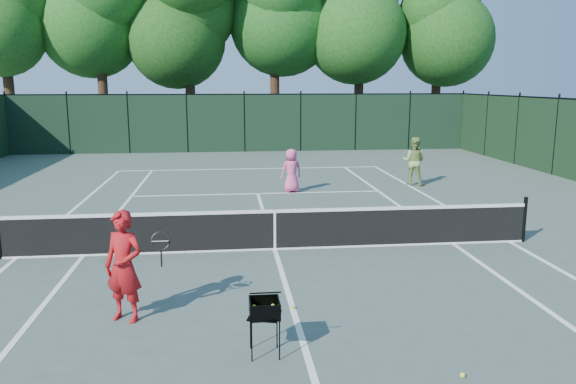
{
  "coord_description": "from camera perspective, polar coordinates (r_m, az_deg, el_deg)",
  "views": [
    {
      "loc": [
        -1.05,
        -11.91,
        3.65
      ],
      "look_at": [
        0.41,
        1.0,
        1.1
      ],
      "focal_mm": 35.0,
      "sensor_mm": 36.0,
      "label": 1
    }
  ],
  "objects": [
    {
      "name": "ground",
      "position": [
        12.5,
        -1.35,
        -5.87
      ],
      "size": [
        90.0,
        90.0,
        0.0
      ],
      "primitive_type": "plane",
      "color": "#46554C",
      "rests_on": "ground"
    },
    {
      "name": "sideline_doubles_left",
      "position": [
        13.22,
        -25.89,
        -6.05
      ],
      "size": [
        0.1,
        23.77,
        0.01
      ],
      "primitive_type": "cube",
      "color": "white",
      "rests_on": "ground"
    },
    {
      "name": "sideline_doubles_right",
      "position": [
        14.07,
        21.59,
        -4.72
      ],
      "size": [
        0.1,
        23.77,
        0.01
      ],
      "primitive_type": "cube",
      "color": "white",
      "rests_on": "ground"
    },
    {
      "name": "sideline_singles_left",
      "position": [
        12.83,
        -20.09,
        -6.11
      ],
      "size": [
        0.1,
        23.77,
        0.01
      ],
      "primitive_type": "cube",
      "color": "white",
      "rests_on": "ground"
    },
    {
      "name": "sideline_singles_right",
      "position": [
        13.48,
        16.42,
        -5.05
      ],
      "size": [
        0.1,
        23.77,
        0.01
      ],
      "primitive_type": "cube",
      "color": "white",
      "rests_on": "ground"
    },
    {
      "name": "baseline_far",
      "position": [
        24.1,
        -3.86,
        2.37
      ],
      "size": [
        10.97,
        0.1,
        0.01
      ],
      "primitive_type": "cube",
      "color": "white",
      "rests_on": "ground"
    },
    {
      "name": "service_line_far",
      "position": [
        18.7,
        -3.09,
        -0.16
      ],
      "size": [
        8.23,
        0.1,
        0.01
      ],
      "primitive_type": "cube",
      "color": "white",
      "rests_on": "ground"
    },
    {
      "name": "center_service_line",
      "position": [
        12.5,
        -1.35,
        -5.86
      ],
      "size": [
        0.1,
        12.8,
        0.01
      ],
      "primitive_type": "cube",
      "color": "white",
      "rests_on": "ground"
    },
    {
      "name": "tennis_net",
      "position": [
        12.37,
        -1.36,
        -3.76
      ],
      "size": [
        11.69,
        0.09,
        1.06
      ],
      "color": "black",
      "rests_on": "ground"
    },
    {
      "name": "fence_far",
      "position": [
        30.01,
        -4.44,
        6.96
      ],
      "size": [
        24.0,
        0.05,
        3.0
      ],
      "primitive_type": "cube",
      "color": "black",
      "rests_on": "ground"
    },
    {
      "name": "tree_2",
      "position": [
        34.01,
        -10.16,
        17.82
      ],
      "size": [
        6.0,
        6.0,
        12.4
      ],
      "color": "black",
      "rests_on": "ground"
    },
    {
      "name": "tree_4",
      "position": [
        34.76,
        7.41,
        18.44
      ],
      "size": [
        6.2,
        6.2,
        12.97
      ],
      "color": "black",
      "rests_on": "ground"
    },
    {
      "name": "tree_5",
      "position": [
        36.65,
        15.16,
        17.09
      ],
      "size": [
        5.8,
        5.8,
        12.23
      ],
      "color": "black",
      "rests_on": "ground"
    },
    {
      "name": "coach",
      "position": [
        9.04,
        -16.32,
        -7.24
      ],
      "size": [
        1.08,
        0.65,
        1.75
      ],
      "rotation": [
        0.0,
        0.0,
        -0.43
      ],
      "color": "#B41418",
      "rests_on": "ground"
    },
    {
      "name": "player_pink",
      "position": [
        18.8,
        0.35,
        2.19
      ],
      "size": [
        0.82,
        0.64,
        1.47
      ],
      "rotation": [
        0.0,
        0.0,
        3.41
      ],
      "color": "#E9528B",
      "rests_on": "ground"
    },
    {
      "name": "player_green",
      "position": [
        20.62,
        12.66,
        3.07
      ],
      "size": [
        1.05,
        0.98,
        1.73
      ],
      "rotation": [
        0.0,
        0.0,
        2.64
      ],
      "color": "#89A954",
      "rests_on": "ground"
    },
    {
      "name": "ball_hopper",
      "position": [
        7.7,
        -2.4,
        -11.79
      ],
      "size": [
        0.5,
        0.5,
        0.78
      ],
      "rotation": [
        0.0,
        0.0,
        -0.27
      ],
      "color": "black",
      "rests_on": "ground"
    },
    {
      "name": "loose_ball_near_cart",
      "position": [
        7.73,
        17.32,
        -17.34
      ],
      "size": [
        0.07,
        0.07,
        0.07
      ],
      "primitive_type": "sphere",
      "color": "#DEF632",
      "rests_on": "ground"
    },
    {
      "name": "loose_ball_midcourt",
      "position": [
        9.35,
        0.51,
        -11.64
      ],
      "size": [
        0.07,
        0.07,
        0.07
      ],
      "primitive_type": "sphere",
      "color": "#BCCE2A",
      "rests_on": "ground"
    }
  ]
}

